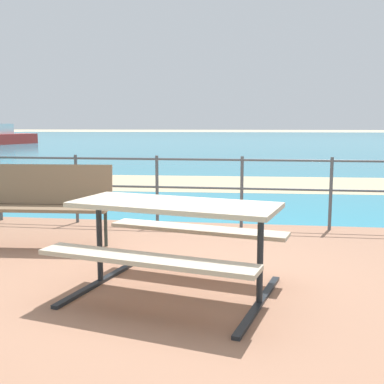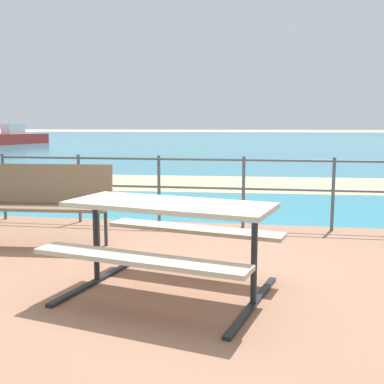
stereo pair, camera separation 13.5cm
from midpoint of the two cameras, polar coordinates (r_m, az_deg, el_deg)
ground_plane at (r=4.39m, az=-2.66°, el=-11.37°), size 240.00×240.00×0.00m
patio_paving at (r=4.38m, az=-2.66°, el=-11.00°), size 6.40×5.20×0.06m
sea_water at (r=44.08m, az=8.29°, el=6.19°), size 90.00×90.00×0.01m
beach_strip at (r=11.77m, az=5.07°, el=1.01°), size 54.09×5.37×0.01m
picnic_table at (r=3.90m, az=-1.76°, el=-4.06°), size 1.95×1.68×0.78m
park_bench at (r=5.72m, az=-17.26°, el=-0.59°), size 1.70×0.52×0.95m
railing_fence at (r=6.52m, az=1.64°, el=1.18°), size 5.94×0.04×0.98m
boat_mid at (r=37.51m, az=-20.14°, el=6.19°), size 2.67×5.72×1.49m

